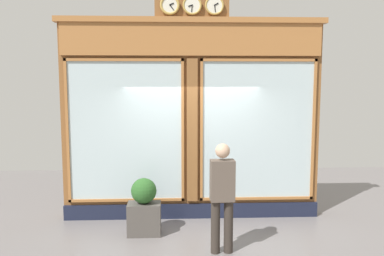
% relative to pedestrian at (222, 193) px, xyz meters
% --- Properties ---
extents(shop_facade, '(4.93, 0.42, 4.22)m').
position_rel_pedestrian_xyz_m(shop_facade, '(0.39, -1.70, 0.96)').
color(shop_facade, brown).
rests_on(shop_facade, ground_plane).
extents(pedestrian, '(0.37, 0.24, 1.69)m').
position_rel_pedestrian_xyz_m(pedestrian, '(0.00, 0.00, 0.00)').
color(pedestrian, '#312A24').
rests_on(pedestrian, ground_plane).
extents(planter_box, '(0.56, 0.36, 0.55)m').
position_rel_pedestrian_xyz_m(planter_box, '(1.24, -0.79, -0.66)').
color(planter_box, '#4C4742').
rests_on(planter_box, ground_plane).
extents(planter_shrub, '(0.43, 0.43, 0.43)m').
position_rel_pedestrian_xyz_m(planter_shrub, '(1.24, -0.79, -0.17)').
color(planter_shrub, '#285623').
rests_on(planter_shrub, planter_box).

